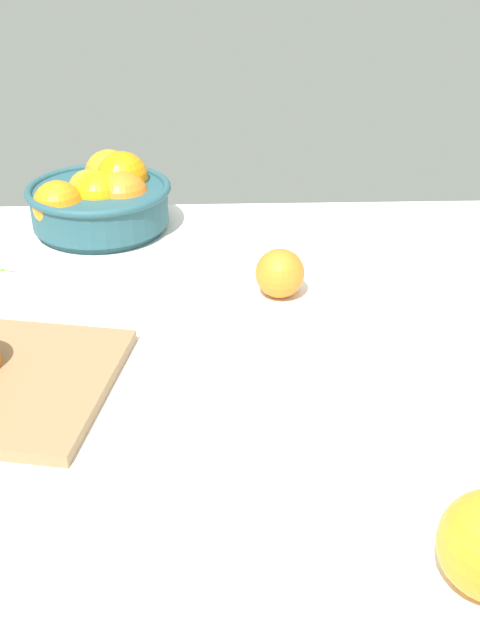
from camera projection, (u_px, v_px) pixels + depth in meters
ground_plane at (232, 353)px, 91.92cm from camera, size 138.49×91.32×3.00cm
fruit_bowl at (102, 198)px, 118.88cm from camera, size 22.60×22.60×11.38cm
juice_glass at (430, 437)px, 70.05cm from camera, size 5.62×5.62×8.01cm
loose_orange_2 at (280, 273)px, 100.01cm from camera, size 6.56×6.56×6.56cm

